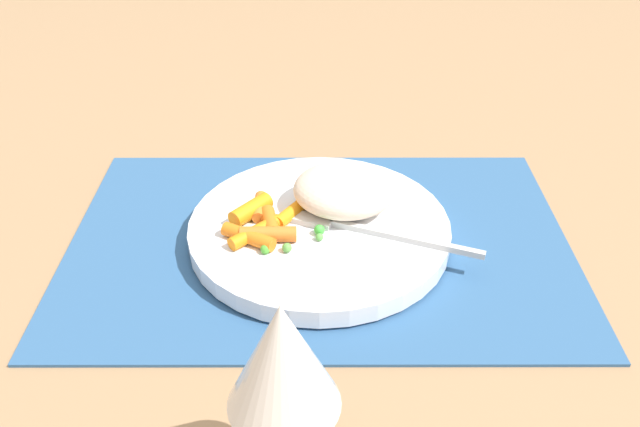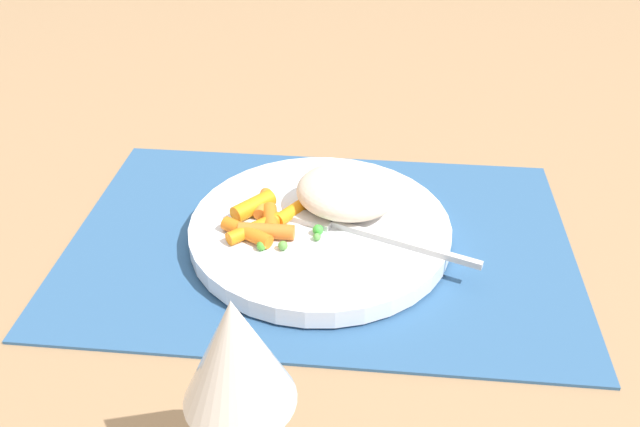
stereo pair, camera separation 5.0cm
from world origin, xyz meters
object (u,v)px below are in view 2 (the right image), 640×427
at_px(rice_mound, 348,191).
at_px(wine_glass, 237,361).
at_px(carrot_portion, 264,218).
at_px(plate, 320,230).
at_px(fork, 359,231).

bearing_deg(rice_mound, wine_glass, 81.16).
bearing_deg(wine_glass, carrot_portion, -82.80).
height_order(plate, fork, fork).
bearing_deg(carrot_portion, plate, -170.57).
height_order(rice_mound, fork, rice_mound).
distance_m(rice_mound, wine_glass, 0.30).
bearing_deg(wine_glass, fork, -103.23).
xyz_separation_m(fork, wine_glass, (0.06, 0.25, 0.09)).
height_order(rice_mound, wine_glass, wine_glass).
height_order(carrot_portion, wine_glass, wine_glass).
distance_m(plate, rice_mound, 0.05).
xyz_separation_m(rice_mound, wine_glass, (0.04, 0.28, 0.07)).
bearing_deg(plate, wine_glass, 85.62).
height_order(plate, carrot_portion, carrot_portion).
bearing_deg(plate, fork, 159.30).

